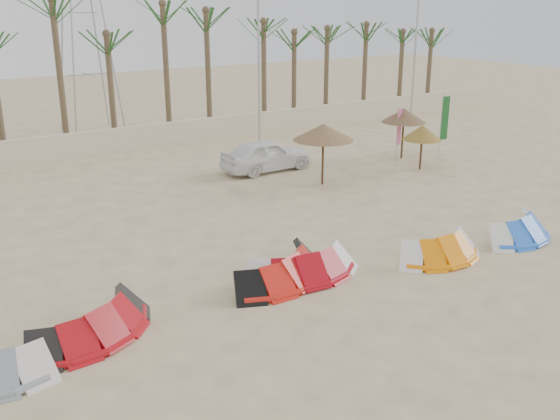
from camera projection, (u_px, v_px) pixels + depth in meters
ground at (413, 322)px, 15.66m from camera, size 120.00×120.00×0.00m
boundary_wall at (111, 141)px, 32.76m from camera, size 60.00×0.30×1.30m
palm_line at (103, 25)px, 32.44m from camera, size 52.00×4.00×7.70m
lamp_c at (259, 37)px, 33.80m from camera, size 1.25×0.14×11.00m
lamp_d at (417, 32)px, 40.14m from camera, size 1.25×0.14×11.00m
pylon at (94, 132)px, 38.22m from camera, size 3.00×3.00×14.00m
kite_red_left at (88, 318)px, 15.01m from camera, size 3.94×2.72×0.90m
kite_red_mid at (275, 265)px, 18.02m from camera, size 4.02×2.62×0.90m
kite_red_right at (296, 262)px, 18.24m from camera, size 3.68×1.85×0.90m
kite_orange at (434, 245)px, 19.49m from camera, size 3.15×1.66×0.90m
kite_blue at (513, 226)px, 21.15m from camera, size 3.24×1.91×0.90m
parasol_left at (323, 132)px, 26.66m from camera, size 2.65×2.65×2.68m
parasol_mid at (422, 132)px, 29.29m from camera, size 1.86×1.86×2.14m
parasol_right at (404, 116)px, 31.22m from camera, size 2.24×2.24×2.56m
flag_pink at (400, 129)px, 30.92m from camera, size 0.44×0.15×2.75m
flag_green at (443, 120)px, 31.25m from camera, size 0.45×0.11×3.35m
car at (266, 155)px, 29.38m from camera, size 4.45×1.83×1.51m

